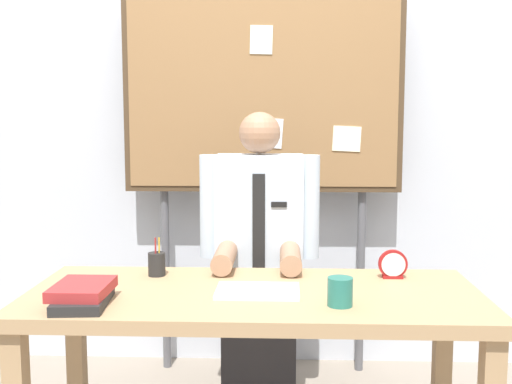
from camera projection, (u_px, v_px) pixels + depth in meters
name	position (u px, v px, depth m)	size (l,w,h in m)	color
back_wall	(264.00, 125.00, 3.47)	(6.40, 0.08, 2.70)	silver
desk	(254.00, 315.00, 2.31)	(1.68, 0.72, 0.75)	tan
person	(259.00, 275.00, 2.89)	(0.55, 0.56, 1.41)	#2D2D33
bulletin_board	(263.00, 95.00, 3.25)	(1.47, 0.09, 2.07)	#4C3823
book_stack	(83.00, 294.00, 2.13)	(0.19, 0.29, 0.07)	#262626
open_notebook	(258.00, 291.00, 2.28)	(0.31, 0.22, 0.01)	silver
desk_clock	(393.00, 265.00, 2.48)	(0.12, 0.04, 0.12)	maroon
coffee_mug	(340.00, 292.00, 2.12)	(0.09, 0.09, 0.10)	#267266
pen_holder	(157.00, 264.00, 2.52)	(0.07, 0.07, 0.16)	#262626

